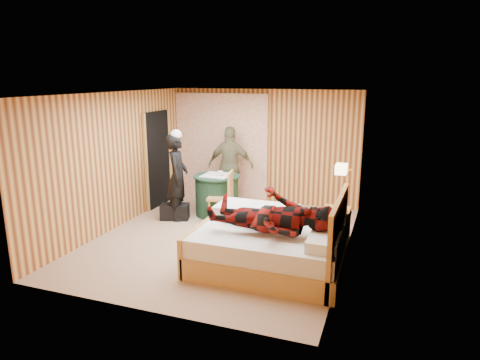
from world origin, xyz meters
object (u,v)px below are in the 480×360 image
(chair_near, at_px, (225,193))
(man_at_table, at_px, (231,166))
(chair_far, at_px, (229,181))
(man_on_bed, at_px, (271,206))
(round_table, at_px, (217,195))
(woman_standing, at_px, (178,177))
(bed, at_px, (272,245))
(wall_lamp, at_px, (341,169))
(nightstand, at_px, (335,226))
(duffel_bag, at_px, (175,212))

(chair_near, bearing_deg, man_at_table, -175.54)
(chair_far, height_order, man_on_bed, man_on_bed)
(round_table, relative_size, woman_standing, 0.55)
(round_table, bearing_deg, bed, -49.19)
(round_table, bearing_deg, wall_lamp, -17.09)
(wall_lamp, height_order, chair_near, wall_lamp)
(nightstand, height_order, man_on_bed, man_on_bed)
(duffel_bag, bearing_deg, woman_standing, 32.07)
(wall_lamp, distance_m, chair_near, 2.37)
(round_table, height_order, man_at_table, man_at_table)
(chair_far, bearing_deg, round_table, -97.76)
(round_table, height_order, duffel_bag, round_table)
(bed, xyz_separation_m, man_at_table, (-1.73, 2.79, 0.52))
(chair_near, bearing_deg, round_table, -149.67)
(man_at_table, bearing_deg, nightstand, 140.95)
(chair_near, xyz_separation_m, man_on_bed, (1.45, -1.88, 0.44))
(woman_standing, bearing_deg, man_on_bed, -143.72)
(duffel_bag, xyz_separation_m, man_at_table, (0.67, 1.36, 0.71))
(nightstand, relative_size, woman_standing, 0.37)
(nightstand, bearing_deg, wall_lamp, 10.66)
(chair_near, xyz_separation_m, man_at_table, (-0.31, 1.15, 0.28))
(round_table, height_order, chair_near, chair_near)
(bed, xyz_separation_m, duffel_bag, (-2.40, 1.44, -0.18))
(nightstand, height_order, round_table, round_table)
(bed, distance_m, man_on_bed, 0.72)
(woman_standing, bearing_deg, wall_lamp, -112.65)
(chair_far, distance_m, duffel_bag, 1.51)
(man_at_table, xyz_separation_m, man_on_bed, (1.76, -3.02, 0.15))
(wall_lamp, height_order, woman_standing, woman_standing)
(chair_near, relative_size, man_at_table, 0.58)
(bed, bearing_deg, man_at_table, 121.81)
(chair_far, height_order, man_at_table, man_at_table)
(nightstand, xyz_separation_m, round_table, (-2.49, 0.79, 0.11))
(chair_near, bearing_deg, wall_lamp, 68.38)
(nightstand, distance_m, woman_standing, 3.17)
(round_table, relative_size, man_at_table, 0.54)
(wall_lamp, distance_m, nightstand, 0.99)
(nightstand, bearing_deg, man_at_table, 147.73)
(wall_lamp, distance_m, woman_standing, 3.20)
(round_table, relative_size, man_on_bed, 0.53)
(wall_lamp, height_order, man_at_table, man_at_table)
(round_table, distance_m, duffel_bag, 0.92)
(chair_far, height_order, woman_standing, woman_standing)
(chair_far, bearing_deg, nightstand, -40.04)
(round_table, bearing_deg, duffel_bag, -139.64)
(chair_near, relative_size, man_on_bed, 0.56)
(chair_far, distance_m, man_at_table, 0.33)
(chair_far, xyz_separation_m, duffel_bag, (-0.66, -1.31, -0.38))
(chair_far, distance_m, woman_standing, 1.42)
(nightstand, height_order, woman_standing, woman_standing)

